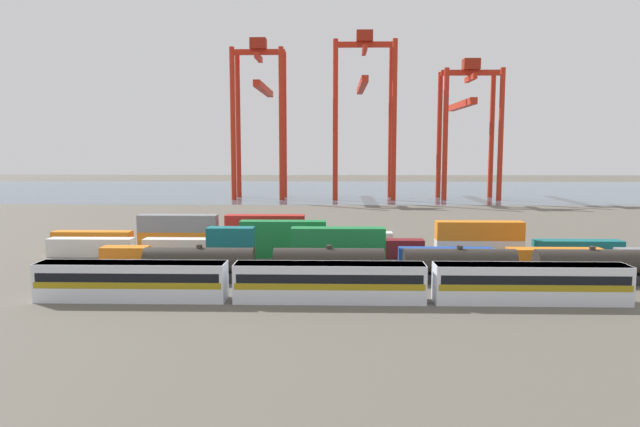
% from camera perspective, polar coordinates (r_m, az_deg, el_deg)
% --- Properties ---
extents(ground_plane, '(420.00, 420.00, 0.00)m').
position_cam_1_polar(ground_plane, '(120.13, 0.55, -0.90)').
color(ground_plane, '#5B564C').
extents(harbour_water, '(400.00, 110.00, 0.01)m').
position_cam_1_polar(harbour_water, '(211.56, 0.96, 2.31)').
color(harbour_water, '#475B6B').
rests_on(harbour_water, ground_plane).
extents(passenger_train, '(59.32, 3.14, 3.90)m').
position_cam_1_polar(passenger_train, '(58.68, 0.94, -6.61)').
color(passenger_train, silver).
rests_on(passenger_train, ground_plane).
extents(freight_tank_row, '(72.77, 2.83, 4.29)m').
position_cam_1_polar(freight_tank_row, '(68.66, 13.54, -4.97)').
color(freight_tank_row, '#232326').
rests_on(freight_tank_row, ground_plane).
extents(shipping_container_0, '(6.04, 2.44, 2.60)m').
position_cam_1_polar(shipping_container_0, '(80.13, -18.60, -4.02)').
color(shipping_container_0, orange).
rests_on(shipping_container_0, ground_plane).
extents(shipping_container_1, '(6.04, 2.44, 2.60)m').
position_cam_1_polar(shipping_container_1, '(76.49, -8.73, -4.24)').
color(shipping_container_1, '#AD211C').
rests_on(shipping_container_1, ground_plane).
extents(shipping_container_2, '(6.04, 2.44, 2.60)m').
position_cam_1_polar(shipping_container_2, '(76.05, -8.76, -2.32)').
color(shipping_container_2, '#146066').
rests_on(shipping_container_2, shipping_container_1).
extents(shipping_container_3, '(12.10, 2.44, 2.60)m').
position_cam_1_polar(shipping_container_3, '(75.28, 1.79, -4.34)').
color(shipping_container_3, '#197538').
rests_on(shipping_container_3, ground_plane).
extents(shipping_container_4, '(12.10, 2.44, 2.60)m').
position_cam_1_polar(shipping_container_4, '(74.84, 1.79, -2.39)').
color(shipping_container_4, '#197538').
rests_on(shipping_container_4, shipping_container_3).
extents(shipping_container_5, '(12.10, 2.44, 2.60)m').
position_cam_1_polar(shipping_container_5, '(76.64, 12.28, -4.30)').
color(shipping_container_5, '#1C4299').
rests_on(shipping_container_5, ground_plane).
extents(shipping_container_6, '(12.10, 2.44, 2.60)m').
position_cam_1_polar(shipping_container_6, '(80.41, 22.10, -4.12)').
color(shipping_container_6, orange).
rests_on(shipping_container_6, ground_plane).
extents(shipping_container_10, '(12.10, 2.44, 2.60)m').
position_cam_1_polar(shipping_container_10, '(89.18, -21.59, -3.10)').
color(shipping_container_10, silver).
rests_on(shipping_container_10, ground_plane).
extents(shipping_container_11, '(12.10, 2.44, 2.60)m').
position_cam_1_polar(shipping_container_11, '(84.74, -12.97, -3.29)').
color(shipping_container_11, silver).
rests_on(shipping_container_11, ground_plane).
extents(shipping_container_12, '(12.10, 2.44, 2.60)m').
position_cam_1_polar(shipping_container_12, '(82.40, -3.64, -3.41)').
color(shipping_container_12, '#197538').
rests_on(shipping_container_12, ground_plane).
extents(shipping_container_13, '(12.10, 2.44, 2.60)m').
position_cam_1_polar(shipping_container_13, '(81.99, -3.65, -1.62)').
color(shipping_container_13, '#197538').
rests_on(shipping_container_13, shipping_container_12).
extents(shipping_container_14, '(12.10, 2.44, 2.60)m').
position_cam_1_polar(shipping_container_14, '(82.33, 5.98, -3.44)').
color(shipping_container_14, maroon).
rests_on(shipping_container_14, ground_plane).
extents(shipping_container_15, '(12.10, 2.44, 2.60)m').
position_cam_1_polar(shipping_container_15, '(84.53, 15.34, -3.38)').
color(shipping_container_15, silver).
rests_on(shipping_container_15, ground_plane).
extents(shipping_container_16, '(12.10, 2.44, 2.60)m').
position_cam_1_polar(shipping_container_16, '(84.13, 15.40, -1.63)').
color(shipping_container_16, orange).
rests_on(shipping_container_16, shipping_container_15).
extents(shipping_container_17, '(12.10, 2.44, 2.60)m').
position_cam_1_polar(shipping_container_17, '(88.84, 24.02, -3.24)').
color(shipping_container_17, '#146066').
rests_on(shipping_container_17, ground_plane).
extents(shipping_container_18, '(12.10, 2.44, 2.60)m').
position_cam_1_polar(shipping_container_18, '(96.51, -21.47, -2.39)').
color(shipping_container_18, orange).
rests_on(shipping_container_18, ground_plane).
extents(shipping_container_19, '(12.10, 2.44, 2.60)m').
position_cam_1_polar(shipping_container_19, '(92.11, -13.74, -2.53)').
color(shipping_container_19, orange).
rests_on(shipping_container_19, ground_plane).
extents(shipping_container_20, '(12.10, 2.44, 2.60)m').
position_cam_1_polar(shipping_container_20, '(91.74, -13.79, -0.93)').
color(shipping_container_20, slate).
rests_on(shipping_container_20, shipping_container_19).
extents(shipping_container_21, '(12.10, 2.44, 2.60)m').
position_cam_1_polar(shipping_container_21, '(89.53, -5.41, -2.63)').
color(shipping_container_21, maroon).
rests_on(shipping_container_21, ground_plane).
extents(shipping_container_22, '(12.10, 2.44, 2.60)m').
position_cam_1_polar(shipping_container_22, '(89.15, -5.42, -0.98)').
color(shipping_container_22, '#AD211C').
rests_on(shipping_container_22, shipping_container_21).
extents(shipping_container_23, '(12.10, 2.44, 2.60)m').
position_cam_1_polar(shipping_container_23, '(88.92, 3.23, -2.67)').
color(shipping_container_23, silver).
rests_on(shipping_container_23, ground_plane).
extents(gantry_crane_west, '(15.96, 36.97, 47.79)m').
position_cam_1_polar(gantry_crane_west, '(181.33, -5.90, 10.68)').
color(gantry_crane_west, red).
rests_on(gantry_crane_west, ground_plane).
extents(gantry_crane_central, '(18.76, 39.45, 49.84)m').
position_cam_1_polar(gantry_crane_central, '(180.40, 4.31, 11.12)').
color(gantry_crane_central, red).
rests_on(gantry_crane_central, ground_plane).
extents(gantry_crane_east, '(17.70, 34.84, 41.58)m').
position_cam_1_polar(gantry_crane_east, '(183.93, 14.32, 9.34)').
color(gantry_crane_east, red).
rests_on(gantry_crane_east, ground_plane).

